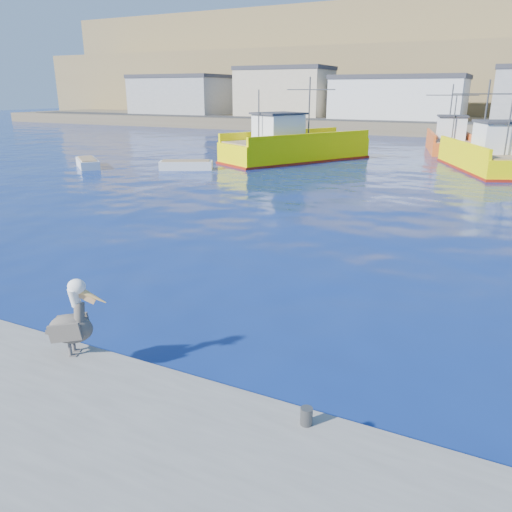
{
  "coord_description": "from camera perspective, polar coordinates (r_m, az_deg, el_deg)",
  "views": [
    {
      "loc": [
        5.3,
        -9.81,
        5.61
      ],
      "look_at": [
        -0.69,
        2.18,
        1.15
      ],
      "focal_mm": 35.0,
      "sensor_mm": 36.0,
      "label": 1
    }
  ],
  "objects": [
    {
      "name": "ground",
      "position": [
        12.48,
        -1.64,
        -8.29
      ],
      "size": [
        260.0,
        260.0,
        0.0
      ],
      "primitive_type": "plane",
      "color": "#071B52",
      "rests_on": "ground"
    },
    {
      "name": "dock_bollards",
      "position": [
        9.37,
        -8.45,
        -13.76
      ],
      "size": [
        36.2,
        0.2,
        0.3
      ],
      "color": "#4C4C4C",
      "rests_on": "dock"
    },
    {
      "name": "far_shore",
      "position": [
        119.18,
        25.39,
        18.37
      ],
      "size": [
        200.0,
        81.0,
        24.0
      ],
      "color": "brown",
      "rests_on": "ground"
    },
    {
      "name": "trawler_yellow_a",
      "position": [
        42.52,
        4.31,
        12.32
      ],
      "size": [
        10.07,
        13.53,
        6.74
      ],
      "color": "#FFF100",
      "rests_on": "ground"
    },
    {
      "name": "trawler_yellow_b",
      "position": [
        40.7,
        24.87,
        10.25
      ],
      "size": [
        7.65,
        11.24,
        6.43
      ],
      "color": "#FFF100",
      "rests_on": "ground"
    },
    {
      "name": "boat_orange",
      "position": [
        51.97,
        21.13,
        12.2
      ],
      "size": [
        5.2,
        9.53,
        6.17
      ],
      "color": "#EE5A1B",
      "rests_on": "ground"
    },
    {
      "name": "skiff_left",
      "position": [
        38.01,
        -8.0,
        10.16
      ],
      "size": [
        4.04,
        3.02,
        0.84
      ],
      "color": "silver",
      "rests_on": "ground"
    },
    {
      "name": "skiff_extra",
      "position": [
        40.84,
        -18.68,
        9.95
      ],
      "size": [
        3.84,
        3.49,
        0.84
      ],
      "color": "silver",
      "rests_on": "ground"
    },
    {
      "name": "pelican",
      "position": [
        10.71,
        -20.24,
        -7.15
      ],
      "size": [
        1.28,
        0.85,
        1.63
      ],
      "color": "#595451",
      "rests_on": "dock"
    }
  ]
}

